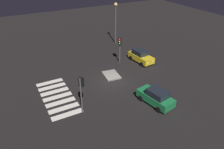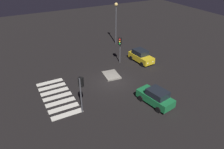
{
  "view_description": "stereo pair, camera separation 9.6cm",
  "coord_description": "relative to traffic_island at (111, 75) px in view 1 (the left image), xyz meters",
  "views": [
    {
      "loc": [
        20.3,
        -10.96,
        14.07
      ],
      "look_at": [
        0.0,
        0.0,
        1.0
      ],
      "focal_mm": 34.8,
      "sensor_mm": 36.0,
      "label": 1
    },
    {
      "loc": [
        20.35,
        -10.87,
        14.07
      ],
      "look_at": [
        0.0,
        0.0,
        1.0
      ],
      "focal_mm": 34.8,
      "sensor_mm": 36.0,
      "label": 2
    }
  ],
  "objects": [
    {
      "name": "traffic_light_east",
      "position": [
        5.06,
        -5.92,
        2.91
      ],
      "size": [
        0.54,
        0.53,
        3.95
      ],
      "rotation": [
        0.0,
        0.0,
        2.18
      ],
      "color": "#47474C",
      "rests_on": "ground"
    },
    {
      "name": "crosswalk_near",
      "position": [
        1.33,
        -7.51,
        -0.08
      ],
      "size": [
        7.6,
        3.2,
        0.02
      ],
      "color": "silver",
      "rests_on": "ground"
    },
    {
      "name": "ground_plane",
      "position": [
        1.33,
        -0.61,
        -0.09
      ],
      "size": [
        80.0,
        80.0,
        0.0
      ],
      "primitive_type": "plane",
      "color": "black"
    },
    {
      "name": "car_green",
      "position": [
        7.47,
        1.29,
        0.78
      ],
      "size": [
        4.25,
        2.44,
        1.77
      ],
      "rotation": [
        0.0,
        0.0,
        3.32
      ],
      "color": "#196B38",
      "rests_on": "ground"
    },
    {
      "name": "street_lamp",
      "position": [
        -9.69,
        6.03,
        4.73
      ],
      "size": [
        0.56,
        0.56,
        6.98
      ],
      "color": "#47474C",
      "rests_on": "ground"
    },
    {
      "name": "traffic_light_west",
      "position": [
        -2.71,
        2.8,
        2.83
      ],
      "size": [
        0.53,
        0.54,
        3.86
      ],
      "rotation": [
        0.0,
        0.0,
        -0.7
      ],
      "color": "#47474C",
      "rests_on": "ground"
    },
    {
      "name": "traffic_island",
      "position": [
        0.0,
        0.0,
        0.0
      ],
      "size": [
        2.67,
        2.13,
        0.18
      ],
      "color": "gray",
      "rests_on": "ground"
    },
    {
      "name": "car_yellow",
      "position": [
        -1.66,
        5.77,
        0.78
      ],
      "size": [
        4.17,
        2.18,
        1.77
      ],
      "rotation": [
        0.0,
        0.0,
        0.09
      ],
      "color": "gold",
      "rests_on": "ground"
    }
  ]
}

